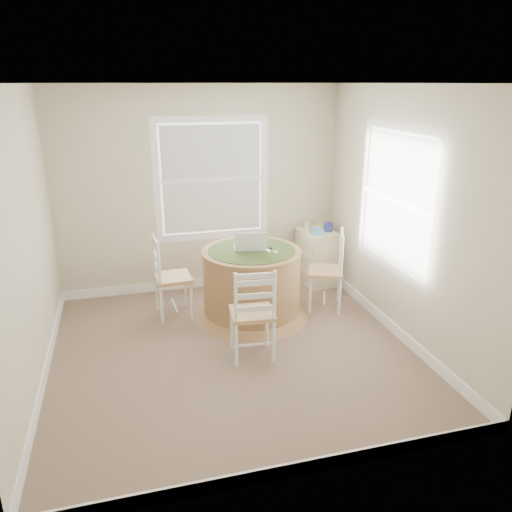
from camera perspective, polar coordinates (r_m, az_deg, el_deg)
name	(u,v)px	position (r m, az deg, el deg)	size (l,w,h in m)	color
room	(244,224)	(4.89, -1.39, 3.70)	(3.64, 3.64, 2.64)	#7C634E
round_table	(252,281)	(5.76, -0.49, -2.83)	(1.31, 1.31, 0.82)	olive
chair_left	(173,277)	(5.86, -9.48, -2.40)	(0.42, 0.40, 0.95)	white
chair_near	(252,313)	(4.91, -0.44, -6.51)	(0.42, 0.40, 0.95)	white
chair_right	(326,271)	(6.03, 7.96, -1.68)	(0.42, 0.40, 0.95)	white
laptop	(250,247)	(5.65, -0.68, 1.07)	(0.40, 0.37, 0.25)	white
mouse	(268,251)	(5.59, 1.34, 0.62)	(0.06, 0.10, 0.04)	white
phone	(275,252)	(5.57, 2.24, 0.42)	(0.04, 0.09, 0.02)	#B7BABF
keys	(269,248)	(5.68, 1.50, 0.87)	(0.06, 0.05, 0.03)	black
corner_chest	(316,257)	(6.80, 6.90, -0.12)	(0.48, 0.61, 0.74)	beige
tissue_box	(317,231)	(6.52, 6.93, 2.88)	(0.12, 0.12, 0.10)	#589DC9
box_yellow	(318,228)	(6.74, 7.05, 3.24)	(0.15, 0.10, 0.06)	#B0C244
box_blue	(328,227)	(6.67, 8.24, 3.29)	(0.08, 0.08, 0.12)	navy
cup_cream	(308,226)	(6.76, 5.94, 3.47)	(0.07, 0.07, 0.09)	beige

